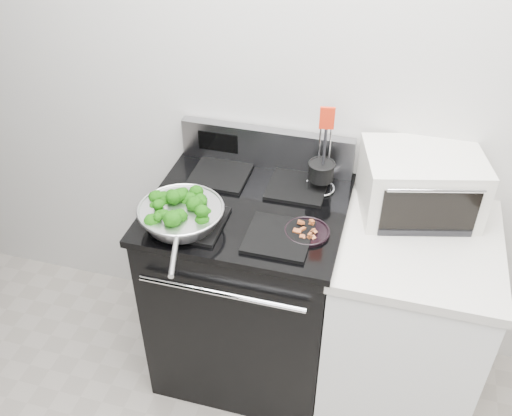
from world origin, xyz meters
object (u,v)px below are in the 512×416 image
(gas_range, at_px, (249,286))
(utensil_holder, at_px, (321,176))
(skillet, at_px, (181,215))
(toaster_oven, at_px, (420,183))
(bacon_plate, at_px, (307,229))

(gas_range, relative_size, utensil_holder, 2.92)
(skillet, xyz_separation_m, utensil_holder, (0.47, 0.38, 0.02))
(utensil_holder, bearing_deg, toaster_oven, -8.63)
(gas_range, xyz_separation_m, bacon_plate, (0.27, -0.12, 0.48))
(utensil_holder, distance_m, toaster_oven, 0.39)
(utensil_holder, bearing_deg, skillet, -150.17)
(skillet, relative_size, utensil_holder, 1.33)
(utensil_holder, xyz_separation_m, toaster_oven, (0.39, 0.00, 0.03))
(utensil_holder, bearing_deg, bacon_plate, -98.45)
(toaster_oven, bearing_deg, gas_range, -178.45)
(skillet, height_order, toaster_oven, toaster_oven)
(gas_range, distance_m, utensil_holder, 0.62)
(bacon_plate, height_order, utensil_holder, utensil_holder)
(bacon_plate, relative_size, toaster_oven, 0.34)
(gas_range, xyz_separation_m, toaster_oven, (0.65, 0.18, 0.56))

